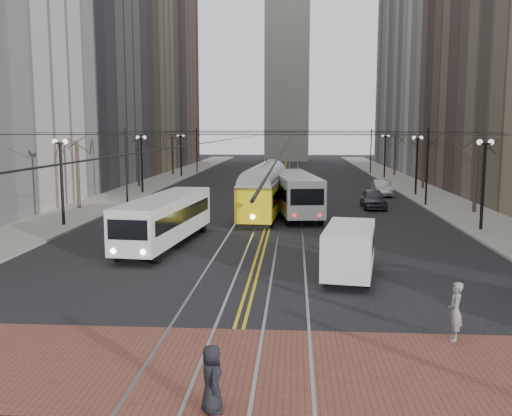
# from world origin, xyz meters

# --- Properties ---
(ground) EXTENTS (260.00, 260.00, 0.00)m
(ground) POSITION_xyz_m (0.00, 0.00, 0.00)
(ground) COLOR black
(ground) RESTS_ON ground
(sidewalk_left) EXTENTS (5.00, 140.00, 0.15)m
(sidewalk_left) POSITION_xyz_m (-15.00, 45.00, 0.07)
(sidewalk_left) COLOR gray
(sidewalk_left) RESTS_ON ground
(sidewalk_right) EXTENTS (5.00, 140.00, 0.15)m
(sidewalk_right) POSITION_xyz_m (15.00, 45.00, 0.07)
(sidewalk_right) COLOR gray
(sidewalk_right) RESTS_ON ground
(crosswalk_band) EXTENTS (25.00, 6.00, 0.01)m
(crosswalk_band) POSITION_xyz_m (0.00, -4.00, 0.01)
(crosswalk_band) COLOR brown
(crosswalk_band) RESTS_ON ground
(streetcar_rails) EXTENTS (4.80, 130.00, 0.02)m
(streetcar_rails) POSITION_xyz_m (0.00, 45.00, 0.00)
(streetcar_rails) COLOR gray
(streetcar_rails) RESTS_ON ground
(centre_lines) EXTENTS (0.42, 130.00, 0.01)m
(centre_lines) POSITION_xyz_m (0.00, 45.00, 0.01)
(centre_lines) COLOR gold
(centre_lines) RESTS_ON ground
(building_left_mid) EXTENTS (16.00, 20.00, 34.00)m
(building_left_mid) POSITION_xyz_m (-25.50, 46.00, 17.00)
(building_left_mid) COLOR slate
(building_left_mid) RESTS_ON ground
(building_left_far) EXTENTS (16.00, 20.00, 40.00)m
(building_left_far) POSITION_xyz_m (-25.50, 86.00, 20.00)
(building_left_far) COLOR brown
(building_left_far) RESTS_ON ground
(building_right_far) EXTENTS (16.00, 20.00, 40.00)m
(building_right_far) POSITION_xyz_m (25.50, 86.00, 20.00)
(building_right_far) COLOR slate
(building_right_far) RESTS_ON ground
(lamp_posts) EXTENTS (27.60, 57.20, 5.60)m
(lamp_posts) POSITION_xyz_m (-0.00, 28.75, 2.80)
(lamp_posts) COLOR black
(lamp_posts) RESTS_ON ground
(street_trees) EXTENTS (31.68, 53.28, 5.60)m
(street_trees) POSITION_xyz_m (0.00, 35.25, 2.80)
(street_trees) COLOR #382D23
(street_trees) RESTS_ON ground
(trolley_wires) EXTENTS (25.96, 120.00, 6.60)m
(trolley_wires) POSITION_xyz_m (0.00, 34.83, 3.77)
(trolley_wires) COLOR black
(trolley_wires) RESTS_ON ground
(transit_bus) EXTENTS (3.39, 11.21, 2.76)m
(transit_bus) POSITION_xyz_m (-5.44, 12.37, 1.38)
(transit_bus) COLOR silver
(transit_bus) RESTS_ON ground
(streetcar) EXTENTS (3.22, 13.11, 3.06)m
(streetcar) POSITION_xyz_m (-0.50, 23.91, 1.53)
(streetcar) COLOR yellow
(streetcar) RESTS_ON ground
(rear_bus) EXTENTS (4.22, 12.22, 3.13)m
(rear_bus) POSITION_xyz_m (1.80, 24.42, 1.56)
(rear_bus) COLOR #BDBDBD
(rear_bus) RESTS_ON ground
(cargo_van) EXTENTS (2.81, 5.46, 2.30)m
(cargo_van) POSITION_xyz_m (4.20, 5.83, 1.15)
(cargo_van) COLOR silver
(cargo_van) RESTS_ON ground
(sedan_grey) EXTENTS (1.90, 4.68, 1.59)m
(sedan_grey) POSITION_xyz_m (8.31, 28.64, 0.79)
(sedan_grey) COLOR #393B40
(sedan_grey) RESTS_ON ground
(sedan_silver) EXTENTS (1.67, 4.62, 1.52)m
(sedan_silver) POSITION_xyz_m (10.42, 37.93, 0.76)
(sedan_silver) COLOR #AFB1B7
(sedan_silver) RESTS_ON ground
(pedestrian_a) EXTENTS (0.73, 0.90, 1.59)m
(pedestrian_a) POSITION_xyz_m (-0.07, -6.50, 0.81)
(pedestrian_a) COLOR black
(pedestrian_a) RESTS_ON crosswalk_band
(pedestrian_b) EXTENTS (0.58, 0.75, 1.84)m
(pedestrian_b) POSITION_xyz_m (6.76, -1.50, 0.93)
(pedestrian_b) COLOR slate
(pedestrian_b) RESTS_ON crosswalk_band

